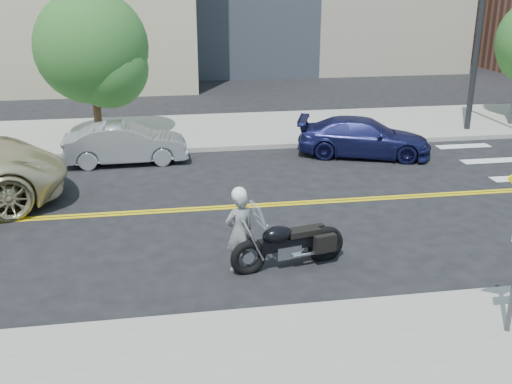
{
  "coord_description": "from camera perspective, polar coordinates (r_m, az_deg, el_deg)",
  "views": [
    {
      "loc": [
        -0.92,
        -13.54,
        5.29
      ],
      "look_at": [
        0.92,
        -2.31,
        1.2
      ],
      "focal_mm": 42.0,
      "sensor_mm": 36.0,
      "label": 1
    }
  ],
  "objects": [
    {
      "name": "tree_far_a",
      "position": [
        20.56,
        -15.4,
        13.14
      ],
      "size": [
        3.65,
        3.65,
        4.99
      ],
      "rotation": [
        0.0,
        0.0,
        0.26
      ],
      "color": "#382619",
      "rests_on": "ground"
    },
    {
      "name": "parked_car_blue",
      "position": [
        19.02,
        10.24,
        5.16
      ],
      "size": [
        4.42,
        2.91,
        1.19
      ],
      "primitive_type": "imported",
      "rotation": [
        0.0,
        0.0,
        1.24
      ],
      "color": "navy",
      "rests_on": "ground"
    },
    {
      "name": "parked_car_silver",
      "position": [
        18.38,
        -12.3,
        4.52
      ],
      "size": [
        3.68,
        1.39,
        1.2
      ],
      "primitive_type": "imported",
      "rotation": [
        0.0,
        0.0,
        1.6
      ],
      "color": "#A9ACB1",
      "rests_on": "ground"
    },
    {
      "name": "motorcycle",
      "position": [
        11.46,
        3.19,
        -3.92
      ],
      "size": [
        2.37,
        1.16,
        1.38
      ],
      "primitive_type": null,
      "rotation": [
        0.0,
        0.0,
        0.21
      ],
      "color": "black",
      "rests_on": "ground"
    },
    {
      "name": "motorcyclist",
      "position": [
        11.23,
        -1.59,
        -3.59
      ],
      "size": [
        0.67,
        0.55,
        1.68
      ],
      "rotation": [
        0.0,
        0.0,
        3.49
      ],
      "color": "silver",
      "rests_on": "ground"
    },
    {
      "name": "sidewalk_far",
      "position": [
        21.7,
        -6.66,
        5.72
      ],
      "size": [
        60.0,
        5.0,
        0.15
      ],
      "primitive_type": "cube",
      "color": "#9E9B91",
      "rests_on": "ground_plane"
    },
    {
      "name": "ground_plane",
      "position": [
        14.56,
        -5.07,
        -1.61
      ],
      "size": [
        120.0,
        120.0,
        0.0
      ],
      "primitive_type": "plane",
      "color": "black",
      "rests_on": "ground"
    }
  ]
}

